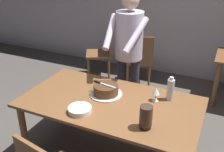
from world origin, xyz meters
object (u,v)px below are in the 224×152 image
Objects in this scene: background_chair_0 at (103,51)px; cake_knife at (100,83)px; main_dining_table at (110,109)px; wine_glass_near at (156,91)px; background_chair_1 at (139,58)px; water_bottle at (170,89)px; cake_on_platter at (106,90)px; plate_stack at (80,110)px; person_cutting_cake at (129,48)px; hurricane_lamp at (146,117)px.

cake_knife is at bearing -63.72° from background_chair_0.
wine_glass_near is at bearing 26.17° from main_dining_table.
main_dining_table is 1.89m from background_chair_1.
cake_knife is 0.71m from water_bottle.
background_chair_1 is at bearing 97.93° from cake_on_platter.
background_chair_0 is (-0.89, 2.23, -0.28)m from plate_stack.
background_chair_1 reaches higher than main_dining_table.
plate_stack is at bearing -120.32° from main_dining_table.
person_cutting_cake reaches higher than plate_stack.
cake_on_platter is (-0.10, 0.10, 0.15)m from main_dining_table.
hurricane_lamp is 0.23× the size of background_chair_1.
water_bottle is at bearing 82.38° from hurricane_lamp.
water_bottle reaches higher than cake_on_platter.
plate_stack is 0.24× the size of background_chair_1.
cake_on_platter is at bearing 146.03° from hurricane_lamp.
person_cutting_cake is at bearing 82.11° from cake_knife.
cake_on_platter is 0.10m from cake_knife.
background_chair_0 is (-1.07, 1.93, -0.16)m from main_dining_table.
main_dining_table is at bearing -61.08° from background_chair_0.
person_cutting_cake is at bearing -77.64° from background_chair_1.
cake_knife is 0.16× the size of person_cutting_cake.
person_cutting_cake reaches higher than main_dining_table.
background_chair_0 is at bearing 130.30° from wine_glass_near.
wine_glass_near is 1.85m from background_chair_1.
person_cutting_cake is (-0.61, 0.41, 0.21)m from water_bottle.
main_dining_table is at bearing -153.83° from wine_glass_near.
cake_knife is 0.30× the size of background_chair_0.
main_dining_table is 5.22× the size of cake_on_platter.
background_chair_0 is at bearing 111.84° from plate_stack.
main_dining_table is 8.45× the size of hurricane_lamp.
wine_glass_near is at bearing -147.22° from water_bottle.
plate_stack is 0.13× the size of person_cutting_cake.
person_cutting_cake is (-0.49, 0.49, 0.22)m from wine_glass_near.
background_chair_0 reaches higher than plate_stack.
hurricane_lamp is 0.12× the size of person_cutting_cake.
wine_glass_near is (0.57, 0.09, -0.01)m from cake_knife.
cake_on_platter is 1.62× the size of hurricane_lamp.
main_dining_table is 2.21m from background_chair_0.
hurricane_lamp is at bearing -60.74° from person_cutting_cake.
hurricane_lamp reaches higher than cake_on_platter.
water_bottle is at bearing 13.43° from cake_knife.
background_chair_1 is (-0.87, 1.58, -0.37)m from water_bottle.
water_bottle reaches higher than hurricane_lamp.
cake_on_platter is at bearing -62.14° from background_chair_0.
cake_on_platter is at bearing -10.78° from cake_knife.
background_chair_0 is (-1.59, 1.65, -0.37)m from water_bottle.
background_chair_1 is (-0.79, 2.13, -0.37)m from hurricane_lamp.
water_bottle reaches higher than plate_stack.
background_chair_1 is at bearing 95.70° from cake_knife.
water_bottle is 2.32m from background_chair_0.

